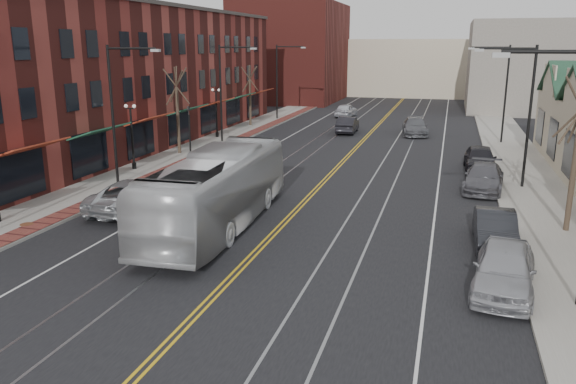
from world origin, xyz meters
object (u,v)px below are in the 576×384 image
Objects in this scene: parked_car_b at (495,230)px; parked_car_c at (484,178)px; transit_bus at (218,190)px; parked_car_d at (480,158)px; parked_car_a at (504,269)px; parked_suv at (137,195)px.

parked_car_c is at bearing 89.20° from parked_car_b.
transit_bus is 15.98m from parked_car_c.
parked_car_d is at bearing -129.32° from transit_bus.
parked_car_c is at bearing 97.05° from parked_car_a.
parked_suv is (-4.96, 1.24, -0.93)m from transit_bus.
parked_car_c is (16.98, 9.23, -0.08)m from parked_suv.
parked_car_b is 0.93× the size of parked_car_d.
parked_suv is 16.99m from parked_car_b.
parked_car_d is (12.03, 15.90, -0.92)m from transit_bus.
transit_bus is 12.09m from parked_car_b.
parked_car_a is (12.03, -3.83, -0.92)m from transit_bus.
parked_car_c is (12.03, 10.47, -1.00)m from transit_bus.
parked_car_c reaches higher than parked_car_b.
transit_bus is at bearing -128.23° from parked_car_d.
transit_bus is 2.78× the size of parked_car_b.
parked_suv is at bearing -16.24° from transit_bus.
parked_car_d is (0.00, 19.73, -0.00)m from parked_car_a.
parked_car_b is at bearing 97.05° from parked_car_a.
transit_bus is 12.66m from parked_car_a.
parked_car_a is 0.94× the size of parked_car_c.
parked_suv is 17.72m from parked_car_a.
parked_suv reaches higher than parked_car_c.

